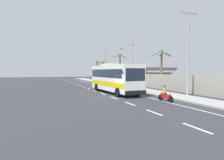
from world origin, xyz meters
name	(u,v)px	position (x,y,z in m)	size (l,w,h in m)	color
ground_plane	(113,97)	(0.00, 0.00, 0.00)	(160.00, 160.00, 0.00)	#303035
sidewalk_kerb	(130,88)	(6.80, 10.00, 0.07)	(3.20, 90.00, 0.14)	#999993
lane_markings	(97,87)	(2.26, 14.38, 0.00)	(3.74, 71.00, 0.01)	white
boundary_wall	(139,80)	(10.60, 14.00, 1.18)	(0.24, 60.00, 2.36)	#9E998E
coach_bus_foreground	(114,77)	(1.71, 4.13, 2.03)	(3.46, 11.30, 3.90)	white
motorcycle_beside_bus	(165,95)	(3.66, -4.34, 0.65)	(0.56, 1.96, 1.58)	black
pedestrian_near_kerb	(114,80)	(6.63, 17.11, 1.08)	(0.36, 0.36, 1.79)	red
utility_pole_nearest	(188,48)	(8.39, -1.90, 5.43)	(2.25, 0.24, 10.40)	#9E9E99
utility_pole_mid	(131,60)	(8.58, 13.14, 4.87)	(3.52, 0.24, 9.10)	#9E9E99
utility_pole_far	(105,64)	(8.41, 28.18, 4.56)	(2.01, 0.24, 8.82)	#9E9E99
palm_nearest	(115,68)	(11.00, 27.62, 3.64)	(3.15, 3.43, 4.91)	brown
palm_second	(97,67)	(7.61, 33.04, 4.04)	(3.32, 3.40, 5.87)	brown
palm_third	(120,63)	(10.86, 24.26, 4.73)	(3.60, 3.79, 7.08)	brown
palm_fourth	(104,66)	(10.06, 34.92, 4.43)	(3.14, 3.08, 5.87)	brown
palm_farthest	(162,62)	(10.81, 6.78, 4.34)	(3.73, 4.01, 6.24)	brown
roadside_building	(150,75)	(16.59, 19.89, 1.83)	(10.78, 6.98, 3.63)	beige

